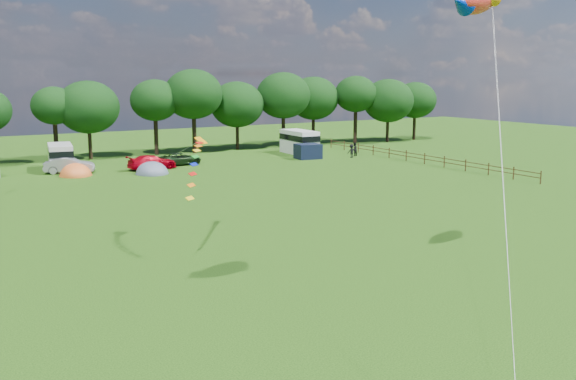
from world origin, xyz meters
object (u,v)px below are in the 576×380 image
car_d (180,159)px  campervan_d (299,141)px  car_c (152,162)px  walker_b (351,151)px  walker_a (354,149)px  campervan_c (61,156)px  tent_greyblue (152,174)px  car_b (69,165)px  tent_orange (76,176)px

car_d → campervan_d: campervan_d is taller
car_c → walker_b: (23.10, -2.91, 0.05)m
walker_a → campervan_c: bearing=-26.8°
campervan_d → walker_a: bearing=-137.2°
walker_b → tent_greyblue: bearing=2.8°
car_d → walker_a: (20.80, -3.30, 0.14)m
walker_b → car_b: bearing=-5.7°
car_d → walker_b: (19.51, -4.48, 0.12)m
car_d → walker_a: 21.06m
car_c → tent_orange: 7.80m
campervan_c → walker_b: 32.09m
campervan_c → tent_orange: campervan_c is taller
campervan_d → walker_b: size_ratio=3.78×
campervan_d → car_c: bearing=101.9°
walker_a → car_c: bearing=-20.4°
car_b → tent_greyblue: size_ratio=1.25×
car_b → walker_a: bearing=-76.5°
car_c → car_d: 3.92m
walker_a → walker_b: (-1.29, -1.18, -0.01)m
tent_orange → tent_greyblue: 7.20m
campervan_c → campervan_d: (28.04, -0.83, 0.12)m
campervan_c → tent_orange: 4.91m
tent_greyblue → walker_a: size_ratio=2.22×
car_d → campervan_c: size_ratio=0.86×
tent_orange → walker_b: walker_b is taller
campervan_c → tent_orange: size_ratio=1.68×
walker_b → car_d: bearing=-10.2°
car_c → tent_orange: size_ratio=1.45×
car_b → tent_orange: size_ratio=1.32×
car_b → campervan_d: 27.84m
campervan_d → car_b: bearing=95.7°
tent_orange → walker_b: 30.97m
campervan_d → tent_orange: 27.95m
campervan_d → tent_greyblue: size_ratio=1.67×
car_b → campervan_c: campervan_c is taller
car_c → campervan_d: 20.20m
car_c → campervan_d: (19.88, 3.49, 0.81)m
campervan_d → walker_b: campervan_d is taller
campervan_d → walker_b: 7.21m
walker_a → car_d: bearing=-25.3°
tent_orange → car_d: bearing=9.7°
walker_b → tent_orange: bearing=-2.0°
walker_a → walker_b: bearing=26.1°
tent_orange → walker_a: size_ratio=2.11×
walker_a → tent_orange: bearing=-18.7°
car_d → campervan_c: campervan_c is taller
car_d → campervan_c: bearing=69.4°
campervan_d → campervan_c: bearing=90.3°
campervan_d → walker_a: size_ratio=3.71×
car_d → walker_a: size_ratio=3.04×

